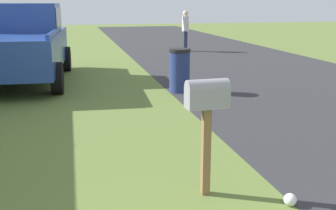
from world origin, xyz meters
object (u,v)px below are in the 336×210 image
(pickup_truck, at_px, (24,41))
(pedestrian, at_px, (185,28))
(trash_bin, at_px, (180,70))
(mailbox, at_px, (207,104))

(pickup_truck, bearing_deg, pedestrian, -43.63)
(pickup_truck, xyz_separation_m, pedestrian, (5.78, -6.15, -0.09))
(pickup_truck, height_order, trash_bin, pickup_truck)
(pickup_truck, distance_m, trash_bin, 4.49)
(mailbox, relative_size, trash_bin, 1.28)
(mailbox, bearing_deg, pedestrian, -17.43)
(trash_bin, xyz_separation_m, pedestrian, (8.15, -2.38, 0.49))
(pickup_truck, bearing_deg, mailbox, -157.99)
(trash_bin, bearing_deg, mailbox, 168.45)
(pickup_truck, relative_size, pedestrian, 3.02)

